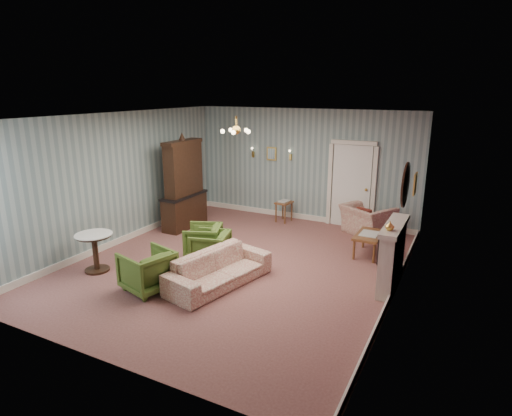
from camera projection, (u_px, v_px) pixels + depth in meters
The scene contains 27 objects.
floor at pixel (238, 265), 8.50m from camera, with size 7.00×7.00×0.00m, color #8A5850.
ceiling at pixel (236, 116), 7.72m from camera, with size 7.00×7.00×0.00m, color white.
wall_back at pixel (303, 165), 11.11m from camera, with size 6.00×6.00×0.00m, color slate.
wall_front at pixel (93, 256), 5.11m from camera, with size 6.00×6.00×0.00m, color slate.
wall_left at pixel (119, 179), 9.42m from camera, with size 7.00×7.00×0.00m, color slate.
wall_right at pixel (401, 214), 6.80m from camera, with size 7.00×7.00×0.00m, color slate.
wall_right_floral at pixel (400, 214), 6.80m from camera, with size 7.00×7.00×0.00m, color #B05865.
door at pixel (351, 185), 10.61m from camera, with size 1.12×0.12×2.16m, color white, non-canonical shape.
olive_chair_a at pixel (147, 269), 7.35m from camera, with size 0.77×0.72×0.79m, color #476423.
olive_chair_b at pixel (210, 246), 8.51m from camera, with size 0.70×0.65×0.72m, color #476423.
olive_chair_c at pixel (203, 239), 8.89m from camera, with size 0.71×0.66×0.73m, color #476423.
sofa_chintz at pixel (219, 264), 7.55m from camera, with size 2.03×0.59×0.79m, color #9B463E.
wingback_chair at pixel (368, 215), 10.18m from camera, with size 1.08×0.70×0.95m, color #9B463E.
dresser at pixel (184, 182), 10.53m from camera, with size 0.48×1.39×2.32m, color black, non-canonical shape.
fireplace at pixel (392, 255), 7.43m from camera, with size 0.30×1.40×1.16m, color beige, non-canonical shape.
mantel_vase at pixel (390, 226), 6.92m from camera, with size 0.15×0.15×0.15m, color gold.
oval_mirror at pixel (405, 185), 7.05m from camera, with size 0.04×0.76×0.84m, color white, non-canonical shape.
framed_print at pixel (415, 184), 8.27m from camera, with size 0.04×0.34×0.42m, color gold, non-canonical shape.
coffee_table at pixel (369, 244), 8.96m from camera, with size 0.51×0.92×0.47m, color brown, non-canonical shape.
side_table_black at pixel (389, 249), 8.46m from camera, with size 0.41×0.41×0.62m, color black, non-canonical shape.
pedestal_table at pixel (95, 252), 8.12m from camera, with size 0.69×0.69×0.75m, color black, non-canonical shape.
nesting_table at pixel (284, 211), 11.20m from camera, with size 0.35×0.45×0.58m, color brown, non-canonical shape.
gilt_mirror_back at pixel (271, 154), 11.40m from camera, with size 0.28×0.06×0.36m, color gold, non-canonical shape.
sconce_left at pixel (253, 153), 11.63m from camera, with size 0.16×0.12×0.30m, color gold, non-canonical shape.
sconce_right at pixel (290, 155), 11.14m from camera, with size 0.16×0.12×0.30m, color gold, non-canonical shape.
chandelier at pixel (236, 131), 7.79m from camera, with size 0.56×0.56×0.36m, color gold, non-canonical shape.
burgundy_cushion at pixel (364, 216), 10.07m from camera, with size 0.38×0.10×0.38m, color maroon.
Camera 1 is at (3.90, -6.85, 3.38)m, focal length 30.02 mm.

